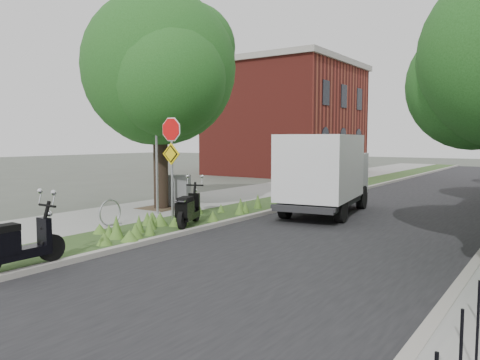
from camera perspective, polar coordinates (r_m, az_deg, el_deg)
The scene contains 14 objects.
ground at distance 12.46m, azimuth -5.32°, elevation -7.02°, with size 120.00×120.00×0.00m, color #4C5147.
sidewalk_near at distance 22.94m, azimuth 2.62°, elevation -1.35°, with size 3.50×60.00×0.12m, color gray.
verge at distance 21.62m, azimuth 8.81°, elevation -1.80°, with size 2.00×60.00×0.12m, color #27411C.
kerb_near at distance 21.21m, azimuth 11.24°, elevation -1.95°, with size 0.20×60.00×0.13m, color #9E9991.
road at distance 20.10m, azimuth 20.44°, elevation -2.72°, with size 7.00×60.00×0.01m, color black.
street_tree_main at distance 17.20m, azimuth -9.84°, elevation 12.31°, with size 6.21×5.54×7.66m.
bare_post at distance 15.69m, azimuth -10.12°, elevation 3.20°, with size 0.08×0.08×4.00m.
bike_hoop at distance 13.85m, azimuth -15.56°, elevation -3.88°, with size 0.06×0.78×0.77m.
sign_assembly at distance 13.56m, azimuth -8.35°, elevation 3.83°, with size 0.94×0.08×3.22m.
brick_building at distance 35.85m, azimuth 5.75°, elevation 7.54°, with size 9.40×10.40×8.30m.
scooter_near at distance 13.36m, azimuth -6.47°, elevation -3.88°, with size 0.87×1.70×0.86m.
scooter_far at distance 9.85m, azimuth -26.25°, elevation -7.46°, with size 0.38×1.87×0.89m.
box_truck at distance 16.29m, azimuth 10.31°, elevation 1.15°, with size 2.79×5.41×2.34m.
utility_cabinet at distance 17.42m, azimuth -7.45°, elevation -1.37°, with size 1.01×0.84×1.15m.
Camera 1 is at (7.85, -9.33, 2.58)m, focal length 35.00 mm.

